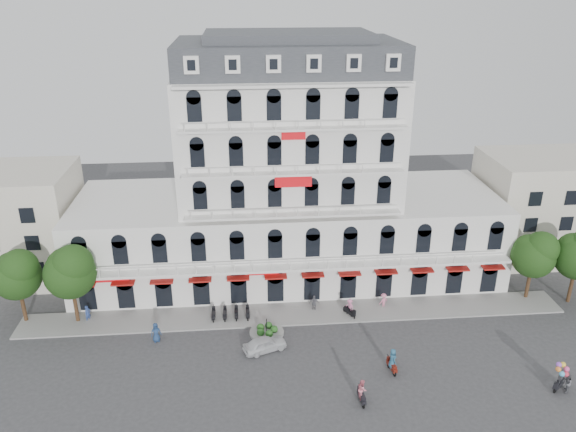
{
  "coord_description": "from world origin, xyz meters",
  "views": [
    {
      "loc": [
        -4.75,
        -37.67,
        30.67
      ],
      "look_at": [
        -0.67,
        10.0,
        10.14
      ],
      "focal_mm": 35.0,
      "sensor_mm": 36.0,
      "label": 1
    }
  ],
  "objects_px": {
    "rider_southwest": "(362,391)",
    "rider_east": "(392,360)",
    "rider_northeast": "(560,380)",
    "balloon_vendor": "(565,378)",
    "rider_center": "(350,308)",
    "parked_car": "(265,344)"
  },
  "relations": [
    {
      "from": "rider_southwest",
      "to": "rider_center",
      "type": "xyz_separation_m",
      "value": [
        1.3,
        11.99,
        -0.13
      ]
    },
    {
      "from": "parked_car",
      "to": "rider_east",
      "type": "bearing_deg",
      "value": -130.6
    },
    {
      "from": "rider_center",
      "to": "balloon_vendor",
      "type": "height_order",
      "value": "balloon_vendor"
    },
    {
      "from": "rider_southwest",
      "to": "rider_center",
      "type": "relative_size",
      "value": 1.13
    },
    {
      "from": "balloon_vendor",
      "to": "rider_center",
      "type": "bearing_deg",
      "value": 141.4
    },
    {
      "from": "rider_southwest",
      "to": "rider_center",
      "type": "height_order",
      "value": "rider_southwest"
    },
    {
      "from": "rider_east",
      "to": "rider_center",
      "type": "height_order",
      "value": "rider_east"
    },
    {
      "from": "parked_car",
      "to": "balloon_vendor",
      "type": "relative_size",
      "value": 1.6
    },
    {
      "from": "rider_east",
      "to": "rider_northeast",
      "type": "height_order",
      "value": "rider_east"
    },
    {
      "from": "parked_car",
      "to": "balloon_vendor",
      "type": "distance_m",
      "value": 24.68
    },
    {
      "from": "rider_east",
      "to": "parked_car",
      "type": "bearing_deg",
      "value": 59.65
    },
    {
      "from": "parked_car",
      "to": "rider_northeast",
      "type": "height_order",
      "value": "rider_northeast"
    },
    {
      "from": "rider_southwest",
      "to": "rider_northeast",
      "type": "height_order",
      "value": "rider_southwest"
    },
    {
      "from": "rider_southwest",
      "to": "rider_east",
      "type": "relative_size",
      "value": 0.98
    },
    {
      "from": "parked_car",
      "to": "rider_east",
      "type": "relative_size",
      "value": 1.72
    },
    {
      "from": "parked_car",
      "to": "rider_center",
      "type": "xyz_separation_m",
      "value": [
        8.47,
        4.68,
        0.34
      ]
    },
    {
      "from": "parked_car",
      "to": "rider_east",
      "type": "distance_m",
      "value": 11.17
    },
    {
      "from": "rider_northeast",
      "to": "balloon_vendor",
      "type": "relative_size",
      "value": 0.83
    },
    {
      "from": "rider_center",
      "to": "balloon_vendor",
      "type": "relative_size",
      "value": 0.8
    },
    {
      "from": "parked_car",
      "to": "rider_northeast",
      "type": "distance_m",
      "value": 24.36
    },
    {
      "from": "rider_northeast",
      "to": "balloon_vendor",
      "type": "bearing_deg",
      "value": 103.34
    },
    {
      "from": "rider_center",
      "to": "parked_car",
      "type": "bearing_deg",
      "value": -91.51
    }
  ]
}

